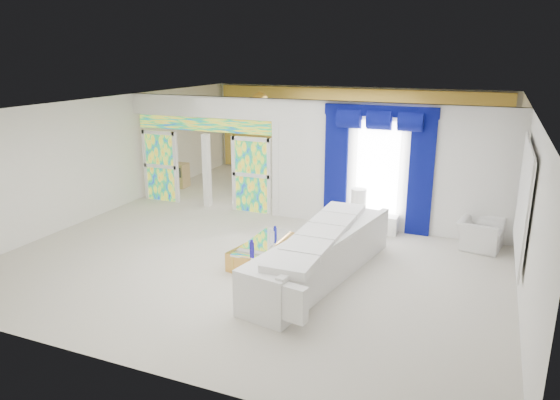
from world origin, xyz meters
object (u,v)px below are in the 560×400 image
at_px(armchair, 480,233).
at_px(white_sofa, 322,257).
at_px(coffee_table, 263,251).
at_px(grand_piano, 279,170).
at_px(console_table, 370,222).

bearing_deg(armchair, white_sofa, 145.49).
height_order(white_sofa, coffee_table, white_sofa).
bearing_deg(coffee_table, grand_piano, 109.66).
bearing_deg(armchair, console_table, 97.05).
relative_size(armchair, grand_piano, 0.52).
bearing_deg(coffee_table, console_table, 58.15).
relative_size(white_sofa, console_table, 3.31).
relative_size(console_table, grand_piano, 0.68).
distance_m(console_table, armchair, 2.45).
xyz_separation_m(coffee_table, console_table, (1.61, 2.59, 0.02)).
xyz_separation_m(console_table, armchair, (2.45, -0.12, 0.10)).
height_order(white_sofa, console_table, white_sofa).
distance_m(white_sofa, armchair, 3.88).
height_order(coffee_table, grand_piano, grand_piano).
distance_m(console_table, grand_piano, 5.02).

